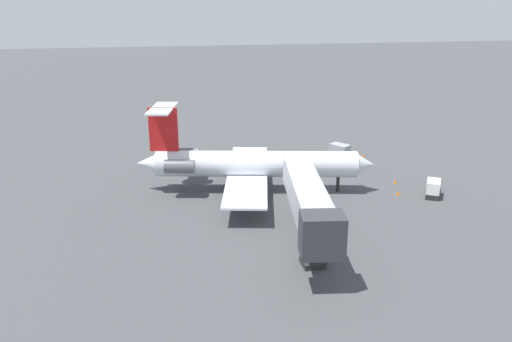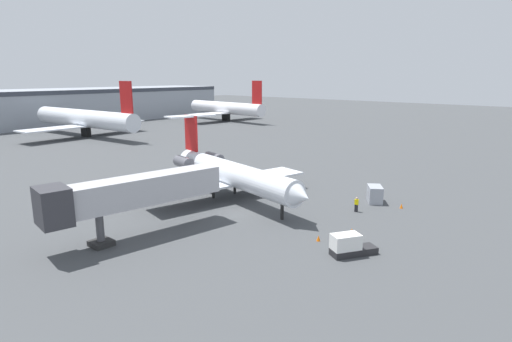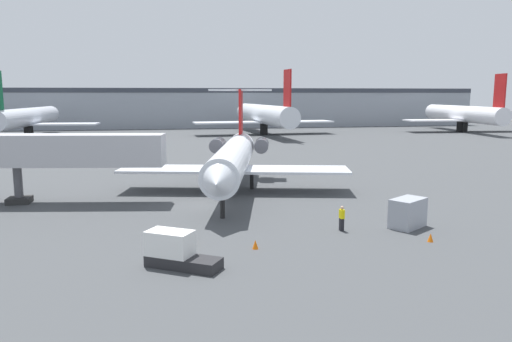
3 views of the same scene
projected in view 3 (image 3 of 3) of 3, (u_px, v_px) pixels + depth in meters
The scene contains 13 objects.
ground_plane at pixel (208, 206), 40.46m from camera, with size 400.00×400.00×0.10m, color #424447.
regional_jet at pixel (234, 157), 45.49m from camera, with size 21.70×26.50×9.55m.
jet_bridge at pixel (47, 151), 40.51m from camera, with size 17.23×5.50×6.04m.
ground_crew_marshaller at pixel (342, 218), 32.68m from camera, with size 0.29×0.42×1.69m.
baggage_tug_lead at pixel (176, 251), 25.87m from camera, with size 4.14×3.29×1.90m.
cargo_container_uld at pixel (408, 213), 33.54m from camera, with size 3.02×2.75×2.00m.
traffic_cone_near at pixel (192, 240), 29.68m from camera, with size 0.36×0.36×0.55m.
traffic_cone_mid at pixel (431, 237), 30.32m from camera, with size 0.36×0.36×0.55m.
traffic_cone_far at pixel (255, 244), 28.91m from camera, with size 0.36×0.36×0.55m.
terminal_building at pixel (177, 107), 139.90m from camera, with size 168.17×23.21×10.61m.
parked_airliner_west_mid at pixel (27, 118), 102.13m from camera, with size 28.44×33.65×13.18m.
parked_airliner_centre at pixel (264, 115), 110.30m from camera, with size 31.90×37.76×13.66m.
parked_airliner_east_mid at pixel (463, 114), 118.28m from camera, with size 28.11×33.20×13.25m.
Camera 3 is at (-3.23, -39.60, 9.00)m, focal length 34.57 mm.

